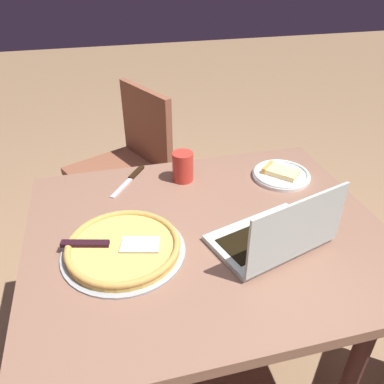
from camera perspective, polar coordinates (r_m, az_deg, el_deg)
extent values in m
plane|color=#8F6E4D|center=(1.79, 1.74, -24.09)|extent=(12.00, 12.00, 0.00)
cube|color=brown|center=(1.25, 2.28, -6.18)|extent=(1.13, 0.92, 0.04)
cylinder|color=#3E211E|center=(1.85, 9.93, -6.01)|extent=(0.05, 0.05, 0.69)
cylinder|color=#3E211E|center=(1.74, -13.48, -9.69)|extent=(0.05, 0.05, 0.69)
cylinder|color=#3E211E|center=(1.44, 22.28, -24.05)|extent=(0.05, 0.05, 0.69)
cube|color=#B2C1BB|center=(1.21, 11.03, -6.69)|extent=(0.39, 0.30, 0.02)
cube|color=black|center=(1.20, 11.08, -6.30)|extent=(0.32, 0.21, 0.00)
cube|color=#B2C1BB|center=(1.09, 15.31, -5.39)|extent=(0.33, 0.11, 0.20)
cube|color=#2D5695|center=(1.09, 15.23, -5.33)|extent=(0.29, 0.09, 0.17)
cylinder|color=white|center=(1.54, 12.97, 2.35)|extent=(0.22, 0.22, 0.01)
torus|color=silver|center=(1.53, 13.02, 2.67)|extent=(0.22, 0.22, 0.01)
cube|color=#EEC881|center=(1.53, 13.05, 2.90)|extent=(0.14, 0.14, 0.02)
cube|color=#CB8941|center=(1.55, 11.03, 3.53)|extent=(0.07, 0.07, 0.03)
cylinder|color=#959B9D|center=(1.17, -10.00, -8.54)|extent=(0.36, 0.36, 0.01)
cylinder|color=#E3B353|center=(1.16, -10.06, -8.08)|extent=(0.33, 0.33, 0.02)
torus|color=#C39145|center=(1.16, -10.11, -7.72)|extent=(0.34, 0.34, 0.02)
cube|color=#AEB4B6|center=(1.15, -7.64, -7.63)|extent=(0.13, 0.10, 0.00)
cube|color=black|center=(1.18, -15.47, -7.32)|extent=(0.14, 0.06, 0.01)
cube|color=#C4B2C1|center=(1.47, -9.93, 0.98)|extent=(0.12, 0.16, 0.00)
cube|color=black|center=(1.54, -8.17, 2.89)|extent=(0.07, 0.09, 0.01)
cylinder|color=red|center=(1.46, -1.35, 3.75)|extent=(0.08, 0.08, 0.11)
cylinder|color=#4B1F0D|center=(1.44, -1.36, 4.86)|extent=(0.07, 0.07, 0.01)
cube|color=brown|center=(2.09, -10.92, 2.63)|extent=(0.58, 0.58, 0.04)
cube|color=brown|center=(2.08, -6.75, 9.67)|extent=(0.21, 0.39, 0.40)
cylinder|color=brown|center=(2.30, -16.99, -2.25)|extent=(0.03, 0.03, 0.44)
cylinder|color=brown|center=(2.01, -12.26, -7.38)|extent=(0.03, 0.03, 0.44)
cylinder|color=brown|center=(2.44, -8.65, 1.09)|extent=(0.03, 0.03, 0.44)
cylinder|color=brown|center=(2.16, -3.11, -3.21)|extent=(0.03, 0.03, 0.44)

